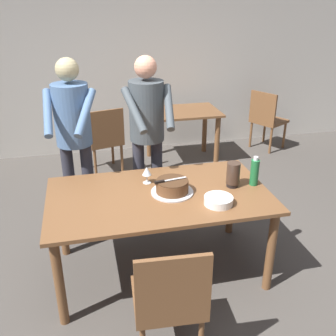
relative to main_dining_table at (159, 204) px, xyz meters
The scene contains 15 objects.
ground_plane 0.66m from the main_dining_table, ahead, with size 14.00×14.00×0.00m, color #4C4742.
back_wall 3.06m from the main_dining_table, 90.00° to the left, with size 10.00×0.12×2.70m, color #BCB7AD.
main_dining_table is the anchor object (origin of this frame).
cake_on_platter 0.18m from the main_dining_table, ahead, with size 0.34×0.34×0.11m.
cake_knife 0.21m from the main_dining_table, 25.78° to the right, with size 0.27×0.06×0.02m.
plate_stack 0.50m from the main_dining_table, 32.72° to the right, with size 0.22×0.22×0.06m.
wine_glass_near 0.30m from the main_dining_table, 105.63° to the left, with size 0.08×0.08×0.14m.
water_bottle 0.83m from the main_dining_table, ahead, with size 0.07×0.07×0.25m.
hurricane_lamp 0.65m from the main_dining_table, ahead, with size 0.11×0.11×0.21m.
person_cutting_cake 0.82m from the main_dining_table, 87.02° to the left, with size 0.47×0.56×1.72m.
person_standing_beside 1.06m from the main_dining_table, 130.54° to the left, with size 0.46×0.57×1.72m.
chair_near_side 0.89m from the main_dining_table, 97.71° to the right, with size 0.47×0.47×0.90m.
background_table 2.42m from the main_dining_table, 70.68° to the left, with size 1.00×0.70×0.74m.
background_chair_1 2.13m from the main_dining_table, 97.71° to the left, with size 0.54×0.54×0.90m.
background_chair_2 3.28m from the main_dining_table, 48.58° to the left, with size 0.60×0.60×0.90m.
Camera 1 is at (-0.53, -2.62, 2.20)m, focal length 40.86 mm.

